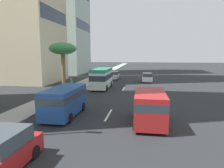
% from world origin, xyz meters
% --- Properties ---
extents(ground_plane, '(198.00, 198.00, 0.00)m').
position_xyz_m(ground_plane, '(31.50, 0.00, 0.00)').
color(ground_plane, '#26282B').
extents(sidewalk_right, '(162.00, 2.71, 0.15)m').
position_xyz_m(sidewalk_right, '(31.50, 7.28, 0.07)').
color(sidewalk_right, '#9E9B93').
rests_on(sidewalk_right, ground_plane).
extents(lane_stripe_mid, '(3.20, 0.16, 0.01)m').
position_xyz_m(lane_stripe_mid, '(13.06, 0.00, 0.01)').
color(lane_stripe_mid, silver).
rests_on(lane_stripe_mid, ground_plane).
extents(lane_stripe_far, '(3.20, 0.16, 0.01)m').
position_xyz_m(lane_stripe_far, '(25.85, 0.00, 0.01)').
color(lane_stripe_far, silver).
rests_on(lane_stripe_far, ground_plane).
extents(minibus_lead, '(6.40, 2.31, 2.91)m').
position_xyz_m(minibus_lead, '(25.70, 3.21, 1.60)').
color(minibus_lead, silver).
rests_on(minibus_lead, ground_plane).
extents(van_second, '(5.28, 2.21, 2.29)m').
position_xyz_m(van_second, '(12.39, 3.45, 1.32)').
color(van_second, '#1E478C').
rests_on(van_second, ground_plane).
extents(car_third, '(4.76, 1.88, 1.59)m').
position_xyz_m(car_third, '(34.31, -3.55, 0.75)').
color(car_third, white).
rests_on(car_third, ground_plane).
extents(car_fourth, '(4.24, 1.88, 1.58)m').
position_xyz_m(car_fourth, '(37.02, 3.02, 0.75)').
color(car_fourth, silver).
rests_on(car_fourth, ground_plane).
extents(car_fifth, '(4.07, 1.85, 1.70)m').
position_xyz_m(car_fifth, '(4.63, 3.11, 0.80)').
color(car_fifth, '#A51E1E').
rests_on(car_fifth, ground_plane).
extents(van_sixth, '(4.69, 2.22, 2.29)m').
position_xyz_m(van_sixth, '(11.58, -3.26, 1.32)').
color(van_sixth, '#A51E1E').
rests_on(van_sixth, ground_plane).
extents(pedestrian_near_lamp, '(0.36, 0.28, 1.72)m').
position_xyz_m(pedestrian_near_lamp, '(22.34, 6.62, 1.10)').
color(pedestrian_near_lamp, navy).
rests_on(pedestrian_near_lamp, sidewalk_right).
extents(palm_tree, '(3.46, 3.46, 6.34)m').
position_xyz_m(palm_tree, '(22.03, 7.53, 5.52)').
color(palm_tree, brown).
rests_on(palm_tree, sidewalk_right).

